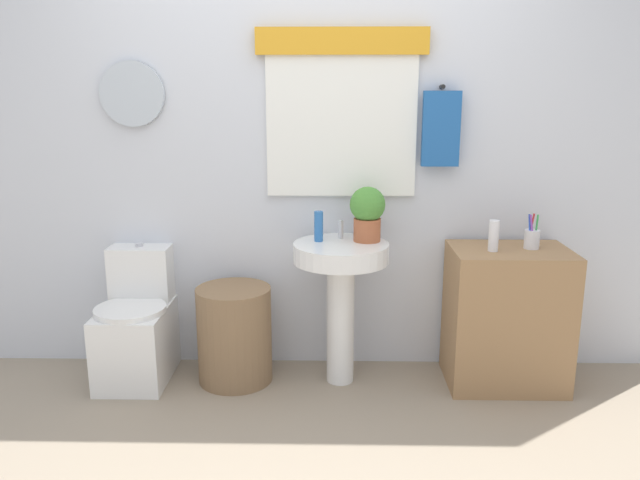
{
  "coord_description": "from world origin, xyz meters",
  "views": [
    {
      "loc": [
        0.14,
        -2.34,
        1.58
      ],
      "look_at": [
        0.08,
        0.8,
        0.82
      ],
      "focal_mm": 34.82,
      "sensor_mm": 36.0,
      "label": 1
    }
  ],
  "objects_px": {
    "potted_plant": "(367,211)",
    "lotion_bottle": "(494,236)",
    "laundry_hamper": "(235,334)",
    "toilet": "(137,328)",
    "soap_bottle": "(319,226)",
    "pedestal_sink": "(341,279)",
    "toothbrush_cup": "(532,238)",
    "wooden_cabinet": "(506,317)"
  },
  "relations": [
    {
      "from": "laundry_hamper",
      "to": "pedestal_sink",
      "type": "distance_m",
      "value": 0.67
    },
    {
      "from": "lotion_bottle",
      "to": "potted_plant",
      "type": "bearing_deg",
      "value": 171.28
    },
    {
      "from": "lotion_bottle",
      "to": "toothbrush_cup",
      "type": "distance_m",
      "value": 0.23
    },
    {
      "from": "pedestal_sink",
      "to": "wooden_cabinet",
      "type": "xyz_separation_m",
      "value": [
        0.9,
        0.0,
        -0.21
      ]
    },
    {
      "from": "laundry_hamper",
      "to": "lotion_bottle",
      "type": "height_order",
      "value": "lotion_bottle"
    },
    {
      "from": "toilet",
      "to": "potted_plant",
      "type": "bearing_deg",
      "value": 1.35
    },
    {
      "from": "soap_bottle",
      "to": "potted_plant",
      "type": "xyz_separation_m",
      "value": [
        0.26,
        0.01,
        0.08
      ]
    },
    {
      "from": "toilet",
      "to": "toothbrush_cup",
      "type": "xyz_separation_m",
      "value": [
        2.14,
        -0.01,
        0.53
      ]
    },
    {
      "from": "pedestal_sink",
      "to": "wooden_cabinet",
      "type": "bearing_deg",
      "value": 0.0
    },
    {
      "from": "laundry_hamper",
      "to": "toothbrush_cup",
      "type": "bearing_deg",
      "value": 0.71
    },
    {
      "from": "wooden_cabinet",
      "to": "laundry_hamper",
      "type": "bearing_deg",
      "value": 180.0
    },
    {
      "from": "laundry_hamper",
      "to": "lotion_bottle",
      "type": "distance_m",
      "value": 1.49
    },
    {
      "from": "wooden_cabinet",
      "to": "lotion_bottle",
      "type": "xyz_separation_m",
      "value": [
        -0.11,
        -0.04,
        0.46
      ]
    },
    {
      "from": "laundry_hamper",
      "to": "potted_plant",
      "type": "relative_size",
      "value": 1.82
    },
    {
      "from": "lotion_bottle",
      "to": "toothbrush_cup",
      "type": "relative_size",
      "value": 0.89
    },
    {
      "from": "laundry_hamper",
      "to": "wooden_cabinet",
      "type": "bearing_deg",
      "value": 0.0
    },
    {
      "from": "soap_bottle",
      "to": "potted_plant",
      "type": "distance_m",
      "value": 0.27
    },
    {
      "from": "toilet",
      "to": "pedestal_sink",
      "type": "distance_m",
      "value": 1.17
    },
    {
      "from": "wooden_cabinet",
      "to": "soap_bottle",
      "type": "relative_size",
      "value": 4.66
    },
    {
      "from": "toilet",
      "to": "toothbrush_cup",
      "type": "relative_size",
      "value": 4.01
    },
    {
      "from": "pedestal_sink",
      "to": "potted_plant",
      "type": "distance_m",
      "value": 0.39
    },
    {
      "from": "potted_plant",
      "to": "toothbrush_cup",
      "type": "height_order",
      "value": "potted_plant"
    },
    {
      "from": "laundry_hamper",
      "to": "lotion_bottle",
      "type": "xyz_separation_m",
      "value": [
        1.38,
        -0.04,
        0.57
      ]
    },
    {
      "from": "laundry_hamper",
      "to": "soap_bottle",
      "type": "bearing_deg",
      "value": 6.16
    },
    {
      "from": "pedestal_sink",
      "to": "toothbrush_cup",
      "type": "relative_size",
      "value": 4.26
    },
    {
      "from": "soap_bottle",
      "to": "lotion_bottle",
      "type": "distance_m",
      "value": 0.92
    },
    {
      "from": "laundry_hamper",
      "to": "potted_plant",
      "type": "distance_m",
      "value": 1.0
    },
    {
      "from": "pedestal_sink",
      "to": "wooden_cabinet",
      "type": "distance_m",
      "value": 0.93
    },
    {
      "from": "potted_plant",
      "to": "wooden_cabinet",
      "type": "bearing_deg",
      "value": -4.51
    },
    {
      "from": "pedestal_sink",
      "to": "toothbrush_cup",
      "type": "height_order",
      "value": "toothbrush_cup"
    },
    {
      "from": "pedestal_sink",
      "to": "lotion_bottle",
      "type": "relative_size",
      "value": 4.8
    },
    {
      "from": "potted_plant",
      "to": "lotion_bottle",
      "type": "xyz_separation_m",
      "value": [
        0.65,
        -0.1,
        -0.11
      ]
    },
    {
      "from": "laundry_hamper",
      "to": "toothbrush_cup",
      "type": "relative_size",
      "value": 2.89
    },
    {
      "from": "laundry_hamper",
      "to": "pedestal_sink",
      "type": "bearing_deg",
      "value": 0.0
    },
    {
      "from": "toilet",
      "to": "soap_bottle",
      "type": "xyz_separation_m",
      "value": [
        1.01,
        0.02,
        0.58
      ]
    },
    {
      "from": "potted_plant",
      "to": "lotion_bottle",
      "type": "height_order",
      "value": "potted_plant"
    },
    {
      "from": "lotion_bottle",
      "to": "toilet",
      "type": "bearing_deg",
      "value": 177.91
    },
    {
      "from": "potted_plant",
      "to": "toothbrush_cup",
      "type": "bearing_deg",
      "value": -2.64
    },
    {
      "from": "soap_bottle",
      "to": "lotion_bottle",
      "type": "xyz_separation_m",
      "value": [
        0.91,
        -0.09,
        -0.03
      ]
    },
    {
      "from": "pedestal_sink",
      "to": "potted_plant",
      "type": "xyz_separation_m",
      "value": [
        0.14,
        0.06,
        0.36
      ]
    },
    {
      "from": "lotion_bottle",
      "to": "laundry_hamper",
      "type": "bearing_deg",
      "value": 178.33
    },
    {
      "from": "toilet",
      "to": "toothbrush_cup",
      "type": "height_order",
      "value": "toothbrush_cup"
    }
  ]
}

